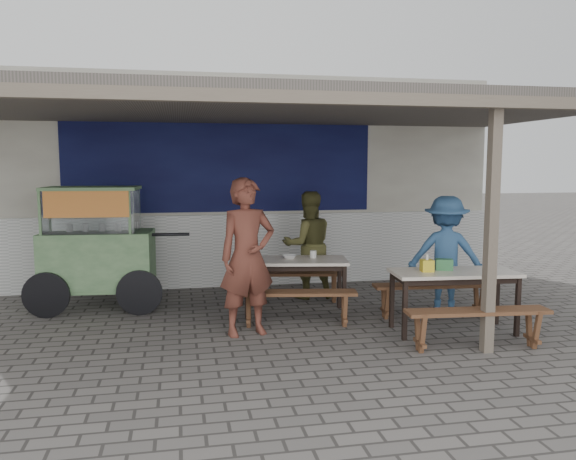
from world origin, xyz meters
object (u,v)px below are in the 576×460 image
(bench_left_street, at_px, (297,300))
(condiment_jar, at_px, (313,254))
(bench_right_street, at_px, (478,319))
(bench_left_wall, at_px, (293,280))
(vendor_cart, at_px, (97,243))
(donation_box, at_px, (444,264))
(table_left, at_px, (295,265))
(table_right, at_px, (454,278))
(bench_right_wall, at_px, (433,292))
(patron_wall_side, at_px, (308,245))
(condiment_bowl, at_px, (289,257))
(patron_street_side, at_px, (247,257))
(patron_right_table, at_px, (446,254))
(tissue_box, at_px, (427,266))

(bench_left_street, distance_m, condiment_jar, 0.91)
(bench_right_street, bearing_deg, bench_left_wall, 126.67)
(vendor_cart, bearing_deg, donation_box, -19.26)
(table_left, height_order, condiment_jar, condiment_jar)
(table_right, relative_size, bench_right_wall, 0.96)
(bench_right_wall, relative_size, patron_wall_side, 0.99)
(condiment_bowl, bearing_deg, patron_street_side, -127.36)
(table_left, height_order, bench_right_wall, table_left)
(bench_right_wall, height_order, patron_right_table, patron_right_table)
(table_left, height_order, table_right, same)
(table_right, bearing_deg, condiment_jar, 143.30)
(patron_street_side, distance_m, patron_right_table, 2.85)
(bench_right_street, bearing_deg, donation_box, 97.00)
(table_left, height_order, patron_street_side, patron_street_side)
(donation_box, bearing_deg, bench_left_wall, 131.33)
(table_right, distance_m, bench_right_street, 0.75)
(bench_right_street, relative_size, donation_box, 8.05)
(donation_box, distance_m, condiment_bowl, 2.06)
(bench_left_wall, relative_size, patron_wall_side, 0.94)
(table_right, distance_m, patron_street_side, 2.50)
(table_left, bearing_deg, bench_left_wall, 90.00)
(table_left, bearing_deg, bench_right_street, -38.85)
(vendor_cart, xyz_separation_m, condiment_jar, (2.94, -0.69, -0.13))
(table_left, relative_size, table_right, 0.97)
(patron_right_table, xyz_separation_m, tissue_box, (-0.67, -0.85, 0.02))
(bench_right_wall, height_order, tissue_box, tissue_box)
(table_right, bearing_deg, bench_right_wall, 90.00)
(patron_right_table, bearing_deg, table_right, 94.00)
(bench_left_street, xyz_separation_m, donation_box, (1.73, -0.49, 0.48))
(condiment_jar, bearing_deg, bench_left_wall, 106.82)
(bench_right_street, bearing_deg, bench_left_street, 149.32)
(bench_right_wall, relative_size, condiment_bowl, 8.24)
(table_right, bearing_deg, patron_wall_side, 127.36)
(patron_wall_side, bearing_deg, patron_right_table, 142.76)
(table_right, bearing_deg, bench_right_street, -90.00)
(donation_box, bearing_deg, table_right, -48.02)
(condiment_bowl, bearing_deg, bench_left_street, -93.66)
(bench_right_street, bearing_deg, tissue_box, 115.77)
(bench_right_street, xyz_separation_m, tissue_box, (-0.27, 0.72, 0.48))
(patron_street_side, xyz_separation_m, condiment_bowl, (0.68, 0.90, -0.16))
(table_left, relative_size, bench_left_street, 0.98)
(table_left, relative_size, patron_right_table, 0.93)
(bench_left_wall, relative_size, vendor_cart, 0.69)
(bench_left_street, bearing_deg, table_right, -8.16)
(bench_left_street, xyz_separation_m, patron_street_side, (-0.64, -0.20, 0.60))
(patron_right_table, distance_m, tissue_box, 1.09)
(bench_left_wall, relative_size, patron_right_table, 0.95)
(donation_box, relative_size, condiment_jar, 1.97)
(bench_right_street, distance_m, tissue_box, 0.91)
(patron_street_side, bearing_deg, condiment_bowl, 39.36)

